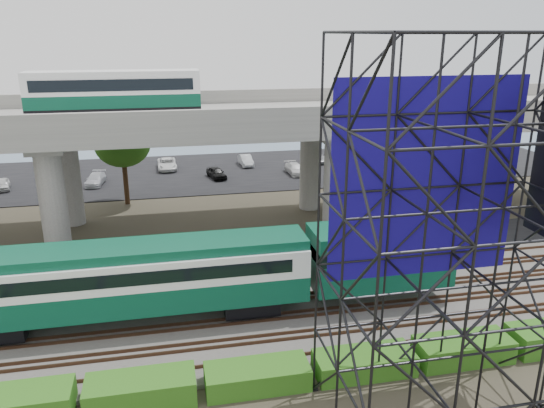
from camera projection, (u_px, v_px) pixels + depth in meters
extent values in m
plane|color=#474233|center=(224.00, 337.00, 27.37)|extent=(140.00, 140.00, 0.00)
cube|color=slate|center=(219.00, 316.00, 29.20)|extent=(90.00, 12.00, 0.20)
cube|color=black|center=(206.00, 256.00, 37.13)|extent=(90.00, 5.00, 0.08)
cube|color=black|center=(188.00, 173.00, 59.01)|extent=(90.00, 18.00, 0.08)
cube|color=slate|center=(180.00, 137.00, 79.51)|extent=(140.00, 40.00, 0.03)
cube|color=#472D1E|center=(230.00, 363.00, 24.75)|extent=(90.00, 0.08, 0.16)
cube|color=#472D1E|center=(226.00, 346.00, 26.09)|extent=(90.00, 0.08, 0.16)
cube|color=#472D1E|center=(225.00, 340.00, 26.61)|extent=(90.00, 0.08, 0.16)
cube|color=#472D1E|center=(222.00, 325.00, 27.95)|extent=(90.00, 0.08, 0.16)
cube|color=#472D1E|center=(221.00, 320.00, 28.47)|extent=(90.00, 0.08, 0.16)
cube|color=#472D1E|center=(218.00, 307.00, 29.81)|extent=(90.00, 0.08, 0.16)
cube|color=#472D1E|center=(217.00, 302.00, 30.34)|extent=(90.00, 0.08, 0.16)
cube|color=#472D1E|center=(214.00, 290.00, 31.68)|extent=(90.00, 0.08, 0.16)
cube|color=#472D1E|center=(213.00, 286.00, 32.20)|extent=(90.00, 0.08, 0.16)
cube|color=#472D1E|center=(211.00, 276.00, 33.54)|extent=(90.00, 0.08, 0.16)
cube|color=black|center=(250.00, 301.00, 29.32)|extent=(3.00, 2.20, 0.90)
cube|color=#0A4B34|center=(128.00, 294.00, 27.71)|extent=(19.00, 3.00, 1.40)
cube|color=white|center=(125.00, 269.00, 27.26)|extent=(19.00, 3.00, 1.50)
cube|color=#0A4B34|center=(123.00, 251.00, 26.95)|extent=(19.00, 2.60, 0.50)
cube|color=black|center=(145.00, 266.00, 27.44)|extent=(15.00, 3.06, 0.70)
cube|color=#0A4B34|center=(380.00, 255.00, 30.10)|extent=(8.00, 3.00, 3.40)
cube|color=#9E9B93|center=(195.00, 122.00, 39.60)|extent=(80.00, 12.00, 1.20)
cube|color=#9E9B93|center=(200.00, 118.00, 33.89)|extent=(80.00, 0.50, 1.10)
cube|color=#9E9B93|center=(190.00, 97.00, 44.60)|extent=(80.00, 0.50, 1.10)
cylinder|color=#9E9B93|center=(53.00, 203.00, 35.84)|extent=(1.80, 1.80, 8.00)
cylinder|color=#9E9B93|center=(69.00, 176.00, 42.36)|extent=(1.80, 1.80, 8.00)
cube|color=#9E9B93|center=(55.00, 139.00, 37.95)|extent=(2.40, 9.00, 0.60)
cylinder|color=#9E9B93|center=(335.00, 186.00, 39.70)|extent=(1.80, 1.80, 8.00)
cylinder|color=#9E9B93|center=(310.00, 164.00, 46.21)|extent=(1.80, 1.80, 8.00)
cube|color=#9E9B93|center=(323.00, 129.00, 41.81)|extent=(2.40, 9.00, 0.60)
cylinder|color=#9E9B93|center=(495.00, 155.00, 49.68)|extent=(1.80, 1.80, 8.00)
cube|color=#9E9B93|center=(525.00, 122.00, 45.28)|extent=(2.40, 9.00, 0.60)
cube|color=black|center=(117.00, 111.00, 38.23)|extent=(12.00, 2.50, 0.70)
cube|color=#0A4B34|center=(116.00, 100.00, 37.98)|extent=(12.00, 2.50, 0.90)
cube|color=white|center=(114.00, 84.00, 37.64)|extent=(12.00, 2.50, 1.30)
cube|color=black|center=(114.00, 84.00, 37.63)|extent=(11.00, 2.56, 0.80)
cube|color=white|center=(113.00, 73.00, 37.39)|extent=(12.00, 2.40, 0.30)
cube|color=navy|center=(426.00, 180.00, 21.40)|extent=(8.10, 0.08, 8.25)
cube|color=#2C5E15|center=(14.00, 406.00, 21.44)|extent=(4.60, 1.80, 1.20)
cube|color=#2C5E15|center=(141.00, 390.00, 22.42)|extent=(4.60, 1.80, 1.15)
cube|color=#2C5E15|center=(257.00, 376.00, 23.40)|extent=(4.60, 1.80, 1.03)
cube|color=#2C5E15|center=(364.00, 363.00, 24.36)|extent=(4.60, 1.80, 1.01)
cube|color=#2C5E15|center=(463.00, 349.00, 25.31)|extent=(4.60, 1.80, 1.12)
cylinder|color=#382314|center=(384.00, 203.00, 40.96)|extent=(0.44, 0.44, 4.80)
ellipsoid|color=#2C5E15|center=(387.00, 163.00, 39.97)|extent=(4.94, 4.94, 4.18)
cylinder|color=#382314|center=(125.00, 178.00, 47.82)|extent=(0.44, 0.44, 4.80)
ellipsoid|color=#2C5E15|center=(122.00, 144.00, 46.82)|extent=(4.94, 4.94, 4.18)
imported|color=silver|center=(2.00, 184.00, 52.50)|extent=(1.98, 3.44, 1.10)
imported|color=#A2A4AA|center=(68.00, 169.00, 58.19)|extent=(1.88, 3.81, 1.20)
imported|color=#B6B8BE|center=(96.00, 179.00, 54.20)|extent=(2.05, 4.08, 1.14)
imported|color=white|center=(167.00, 164.00, 60.25)|extent=(2.18, 4.53, 1.25)
imported|color=black|center=(216.00, 173.00, 56.59)|extent=(2.22, 3.70, 1.18)
imported|color=#ABAFB2|center=(246.00, 160.00, 62.01)|extent=(1.44, 3.67, 1.19)
imported|color=silver|center=(295.00, 169.00, 58.26)|extent=(1.86, 4.04, 1.15)
imported|color=gray|center=(316.00, 157.00, 63.65)|extent=(2.55, 4.30, 1.12)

